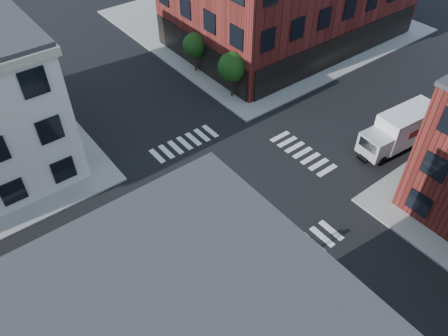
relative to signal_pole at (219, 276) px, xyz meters
The scene contains 7 objects.
ground 9.90m from the signal_pole, 44.81° to the left, with size 120.00×120.00×0.00m, color black.
sidewalk_ne 39.27m from the signal_pole, 44.95° to the left, with size 30.00×30.00×0.15m, color gray.
tree_near 21.94m from the signal_pole, 49.38° to the left, with size 2.69×2.69×4.49m.
tree_far 26.78m from the signal_pole, 57.77° to the left, with size 2.43×2.43×4.07m.
signal_pole is the anchor object (origin of this frame).
box_truck 20.65m from the signal_pole, ahead, with size 7.48×2.81×3.32m.
traffic_cone 2.88m from the signal_pole, 43.69° to the left, with size 0.45×0.45×0.72m.
Camera 1 is at (-14.82, -17.57, 23.51)m, focal length 35.00 mm.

